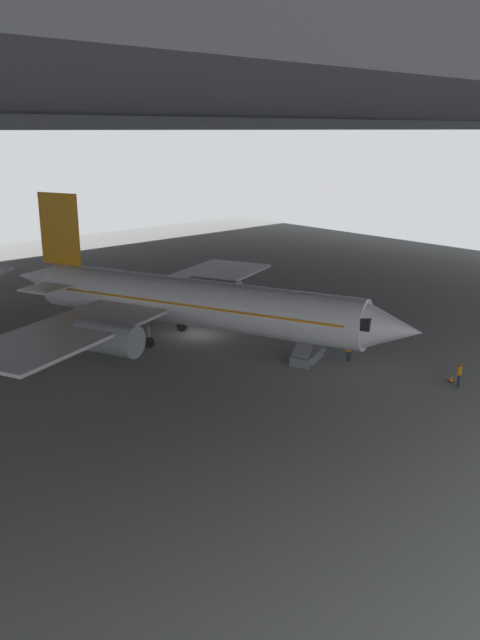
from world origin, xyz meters
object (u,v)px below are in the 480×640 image
Objects in this scene: crew_worker_near_nose at (459,373)px; baggage_tug at (136,314)px; crew_worker_by_stairs at (348,350)px; traffic_cone_orange at (451,378)px; airplane_main at (187,302)px; boarding_stairs at (309,351)px.

baggage_tug is at bearing 103.77° from crew_worker_near_nose.
traffic_cone_orange is at bearing -75.31° from crew_worker_by_stairs.
crew_worker_near_nose reaches higher than crew_worker_by_stairs.
airplane_main is at bearing -94.59° from baggage_tug.
airplane_main is 21.38m from crew_worker_near_nose.
crew_worker_near_nose is at bearing -79.66° from crew_worker_by_stairs.
traffic_cone_orange is at bearing -67.94° from boarding_stairs.
airplane_main is at bearing 113.11° from traffic_cone_orange.
boarding_stairs is 11.01m from crew_worker_near_nose.
crew_worker_near_nose is 0.71× the size of baggage_tug.
crew_worker_near_nose is 8.36m from crew_worker_by_stairs.
airplane_main reaches higher than crew_worker_by_stairs.
boarding_stairs is 2.65× the size of crew_worker_near_nose.
airplane_main is 59.41× the size of traffic_cone_orange.
crew_worker_by_stairs is at bearing -74.86° from baggage_tug.
baggage_tug is (-3.51, 18.01, -0.21)m from boarding_stairs.
crew_worker_near_nose is (3.47, -10.45, 0.28)m from boarding_stairs.
traffic_cone_orange is (0.45, 0.79, -0.72)m from crew_worker_near_nose.
crew_worker_near_nose reaches higher than baggage_tug.
crew_worker_by_stairs is 7.70m from traffic_cone_orange.
crew_worker_near_nose is 29.31m from baggage_tug.
crew_worker_by_stairs is at bearing 104.69° from traffic_cone_orange.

